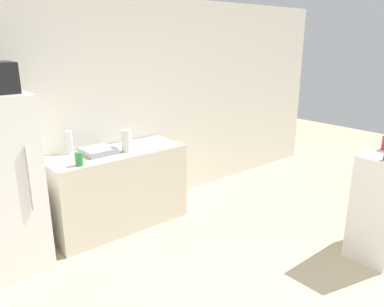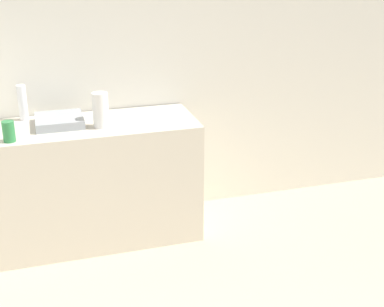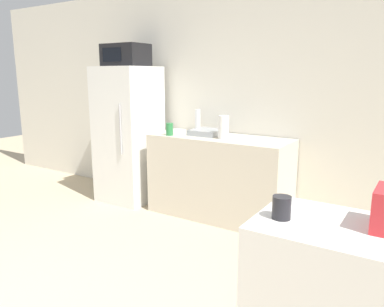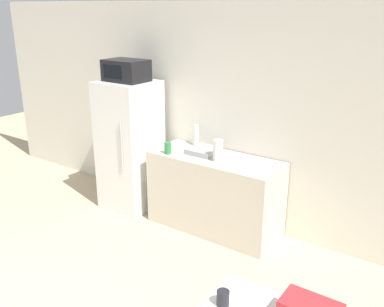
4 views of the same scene
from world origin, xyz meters
name	(u,v)px [view 1 (image 1 of 4)]	position (x,y,z in m)	size (l,w,h in m)	color
wall_back	(91,113)	(0.00, 3.35, 1.30)	(8.00, 0.06, 2.60)	silver
counter	(118,189)	(0.10, 3.00, 0.45)	(1.56, 0.61, 0.91)	beige
sink_basin	(98,151)	(-0.09, 3.04, 0.94)	(0.33, 0.33, 0.06)	#9EA3A8
bottle_tall	(70,142)	(-0.33, 3.23, 1.04)	(0.06, 0.06, 0.26)	silver
bottle_short	(79,159)	(-0.42, 2.79, 0.98)	(0.08, 0.08, 0.14)	#2D7F42
paper_towel_roll	(126,141)	(0.19, 2.91, 1.03)	(0.11, 0.11, 0.25)	white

